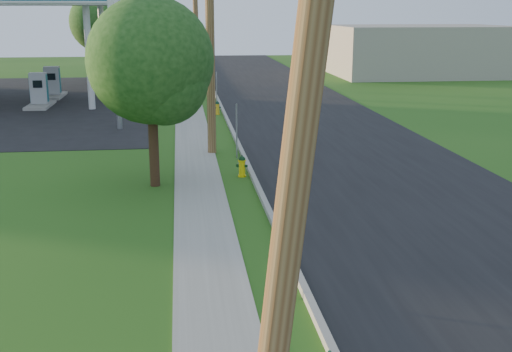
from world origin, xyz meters
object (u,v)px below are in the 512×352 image
at_px(utility_pole_near, 308,62).
at_px(fuel_pump_ne, 39,94).
at_px(utility_pole_mid, 210,18).
at_px(utility_pole_far, 196,17).
at_px(fuel_pump_se, 53,86).
at_px(price_pylon, 113,6).
at_px(hydrant_far, 217,108).
at_px(tree_verge, 154,66).
at_px(tree_lot, 101,24).
at_px(hydrant_mid, 242,166).

relative_size(utility_pole_near, fuel_pump_ne, 2.96).
bearing_deg(utility_pole_near, utility_pole_mid, 90.00).
height_order(utility_pole_mid, utility_pole_far, utility_pole_mid).
relative_size(utility_pole_mid, fuel_pump_se, 3.06).
height_order(price_pylon, hydrant_far, price_pylon).
distance_m(utility_pole_far, price_pylon, 13.11).
distance_m(tree_verge, hydrant_far, 14.31).
bearing_deg(fuel_pump_ne, tree_lot, 80.18).
bearing_deg(fuel_pump_se, utility_pole_mid, -62.37).
bearing_deg(fuel_pump_se, tree_lot, 75.67).
xyz_separation_m(fuel_pump_ne, hydrant_far, (9.65, -3.86, -0.37)).
distance_m(utility_pole_near, tree_verge, 13.65).
xyz_separation_m(fuel_pump_ne, tree_verge, (7.01, -17.52, 2.94)).
height_order(fuel_pump_se, tree_lot, tree_lot).
distance_m(fuel_pump_se, hydrant_far, 12.45).
height_order(price_pylon, hydrant_mid, price_pylon).
xyz_separation_m(fuel_pump_ne, price_pylon, (5.00, -7.50, 4.71)).
distance_m(price_pylon, tree_lot, 20.15).
relative_size(utility_pole_far, tree_verge, 1.67).
distance_m(utility_pole_mid, tree_verge, 5.07).
relative_size(fuel_pump_ne, tree_verge, 0.56).
xyz_separation_m(utility_pole_mid, utility_pole_far, (0.00, 18.00, -0.15)).
distance_m(fuel_pump_se, tree_lot, 9.36).
height_order(utility_pole_far, fuel_pump_ne, utility_pole_far).
bearing_deg(price_pylon, tree_lot, 98.15).
height_order(utility_pole_far, hydrant_far, utility_pole_far).
bearing_deg(fuel_pump_ne, hydrant_mid, -59.87).
bearing_deg(tree_verge, utility_pole_near, -82.01).
distance_m(utility_pole_near, tree_lot, 43.94).
distance_m(utility_pole_far, tree_lot, 10.04).
distance_m(utility_pole_near, utility_pole_mid, 18.00).
bearing_deg(tree_lot, hydrant_mid, -75.49).
xyz_separation_m(utility_pole_mid, hydrant_far, (0.75, 9.14, -4.60)).
relative_size(fuel_pump_ne, hydrant_far, 4.44).
height_order(utility_pole_mid, fuel_pump_se, utility_pole_mid).
relative_size(utility_pole_far, fuel_pump_ne, 2.97).
xyz_separation_m(utility_pole_mid, fuel_pump_se, (-8.90, 17.00, -4.23)).
xyz_separation_m(price_pylon, tree_lot, (-2.85, 19.91, -1.21)).
height_order(utility_pole_far, fuel_pump_se, utility_pole_far).
distance_m(fuel_pump_ne, hydrant_far, 10.40).
relative_size(utility_pole_mid, hydrant_mid, 13.61).
xyz_separation_m(utility_pole_near, fuel_pump_se, (-8.90, 35.00, -4.08)).
bearing_deg(utility_pole_near, tree_verge, 97.99).
bearing_deg(tree_verge, hydrant_far, 79.04).
relative_size(fuel_pump_ne, fuel_pump_se, 1.00).
bearing_deg(fuel_pump_se, price_pylon, -66.50).
bearing_deg(utility_pole_far, tree_lot, 132.34).
bearing_deg(hydrant_mid, utility_pole_near, -93.11).
bearing_deg(hydrant_mid, tree_lot, 104.51).
height_order(fuel_pump_ne, fuel_pump_se, same).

